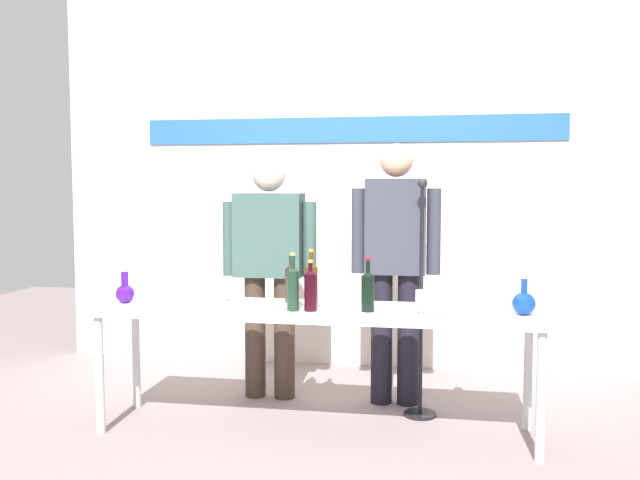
# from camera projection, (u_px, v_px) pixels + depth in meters

# --- Properties ---
(ground_plane) EXTENTS (10.00, 10.00, 0.00)m
(ground_plane) POSITION_uv_depth(u_px,v_px,m) (316.00, 431.00, 3.92)
(ground_plane) COLOR gray
(back_wall) EXTENTS (4.70, 0.11, 3.00)m
(back_wall) POSITION_uv_depth(u_px,v_px,m) (350.00, 177.00, 5.33)
(back_wall) COLOR silver
(back_wall) RESTS_ON ground
(display_table) EXTENTS (2.56, 0.58, 0.73)m
(display_table) POSITION_uv_depth(u_px,v_px,m) (316.00, 318.00, 3.87)
(display_table) COLOR white
(display_table) RESTS_ON ground
(decanter_blue_left) EXTENTS (0.11, 0.11, 0.19)m
(decanter_blue_left) POSITION_uv_depth(u_px,v_px,m) (125.00, 292.00, 4.02)
(decanter_blue_left) COLOR #451294
(decanter_blue_left) RESTS_ON display_table
(decanter_blue_right) EXTENTS (0.12, 0.12, 0.20)m
(decanter_blue_right) POSITION_uv_depth(u_px,v_px,m) (524.00, 303.00, 3.64)
(decanter_blue_right) COLOR #11389D
(decanter_blue_right) RESTS_ON display_table
(presenter_left) EXTENTS (0.64, 0.22, 1.61)m
(presenter_left) POSITION_uv_depth(u_px,v_px,m) (269.00, 261.00, 4.51)
(presenter_left) COLOR #3F3228
(presenter_left) RESTS_ON ground
(presenter_right) EXTENTS (0.58, 0.22, 1.70)m
(presenter_right) POSITION_uv_depth(u_px,v_px,m) (395.00, 257.00, 4.36)
(presenter_right) COLOR black
(presenter_right) RESTS_ON ground
(wine_bottle_0) EXTENTS (0.07, 0.07, 0.29)m
(wine_bottle_0) POSITION_uv_depth(u_px,v_px,m) (311.00, 289.00, 3.75)
(wine_bottle_0) COLOR black
(wine_bottle_0) RESTS_ON display_table
(wine_bottle_1) EXTENTS (0.07, 0.07, 0.33)m
(wine_bottle_1) POSITION_uv_depth(u_px,v_px,m) (311.00, 282.00, 3.96)
(wine_bottle_1) COLOR #532D0D
(wine_bottle_1) RESTS_ON display_table
(wine_bottle_2) EXTENTS (0.07, 0.07, 0.30)m
(wine_bottle_2) POSITION_uv_depth(u_px,v_px,m) (368.00, 290.00, 3.74)
(wine_bottle_2) COLOR black
(wine_bottle_2) RESTS_ON display_table
(wine_bottle_3) EXTENTS (0.07, 0.07, 0.28)m
(wine_bottle_3) POSITION_uv_depth(u_px,v_px,m) (291.00, 282.00, 4.04)
(wine_bottle_3) COLOR #341816
(wine_bottle_3) RESTS_ON display_table
(wine_bottle_4) EXTENTS (0.07, 0.07, 0.33)m
(wine_bottle_4) POSITION_uv_depth(u_px,v_px,m) (293.00, 287.00, 3.76)
(wine_bottle_4) COLOR #1A3224
(wine_bottle_4) RESTS_ON display_table
(wine_glass_left_0) EXTENTS (0.06, 0.06, 0.16)m
(wine_glass_left_0) POSITION_uv_depth(u_px,v_px,m) (158.00, 283.00, 4.07)
(wine_glass_left_0) COLOR white
(wine_glass_left_0) RESTS_ON display_table
(wine_glass_left_1) EXTENTS (0.07, 0.07, 0.16)m
(wine_glass_left_1) POSITION_uv_depth(u_px,v_px,m) (161.00, 290.00, 3.76)
(wine_glass_left_1) COLOR white
(wine_glass_left_1) RESTS_ON display_table
(wine_glass_left_2) EXTENTS (0.06, 0.06, 0.13)m
(wine_glass_left_2) POSITION_uv_depth(u_px,v_px,m) (222.00, 288.00, 4.04)
(wine_glass_left_2) COLOR white
(wine_glass_left_2) RESTS_ON display_table
(wine_glass_right_0) EXTENTS (0.06, 0.06, 0.14)m
(wine_glass_right_0) POSITION_uv_depth(u_px,v_px,m) (421.00, 297.00, 3.60)
(wine_glass_right_0) COLOR white
(wine_glass_right_0) RESTS_ON display_table
(wine_glass_right_1) EXTENTS (0.06, 0.06, 0.14)m
(wine_glass_right_1) POSITION_uv_depth(u_px,v_px,m) (471.00, 290.00, 3.90)
(wine_glass_right_1) COLOR white
(wine_glass_right_1) RESTS_ON display_table
(wine_glass_right_2) EXTENTS (0.07, 0.07, 0.15)m
(wine_glass_right_2) POSITION_uv_depth(u_px,v_px,m) (445.00, 298.00, 3.56)
(wine_glass_right_2) COLOR white
(wine_glass_right_2) RESTS_ON display_table
(microphone_stand) EXTENTS (0.20, 0.20, 1.47)m
(microphone_stand) POSITION_uv_depth(u_px,v_px,m) (421.00, 338.00, 4.15)
(microphone_stand) COLOR black
(microphone_stand) RESTS_ON ground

